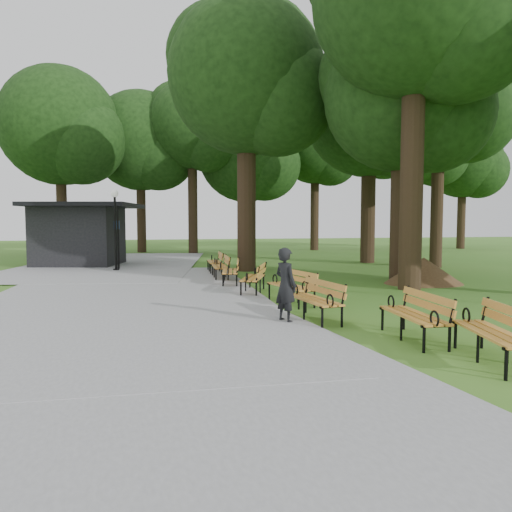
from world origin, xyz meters
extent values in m
plane|color=#34661D|center=(0.00, 0.00, 0.00)|extent=(100.00, 100.00, 0.00)
cube|color=gray|center=(-4.00, 3.00, 0.03)|extent=(12.00, 38.00, 0.06)
imported|color=black|center=(-0.47, -1.30, 0.79)|extent=(0.58, 0.68, 1.58)
cylinder|color=black|center=(-4.54, 10.59, 1.62)|extent=(0.10, 0.10, 3.25)
sphere|color=white|center=(-4.54, 10.59, 3.34)|extent=(0.32, 0.32, 0.32)
cone|color=#47301C|center=(5.99, 3.73, 0.45)|extent=(2.28, 2.28, 0.90)
cylinder|color=black|center=(4.75, 2.57, 4.14)|extent=(0.70, 0.70, 8.29)
cylinder|color=black|center=(5.81, 5.16, 3.09)|extent=(0.60, 0.60, 6.17)
sphere|color=black|center=(5.81, 5.16, 6.75)|extent=(5.60, 5.60, 5.60)
cylinder|color=black|center=(0.99, 9.41, 3.80)|extent=(0.80, 0.80, 7.60)
sphere|color=black|center=(0.99, 9.41, 8.31)|extent=(6.64, 6.64, 6.64)
cylinder|color=black|center=(8.09, 12.21, 3.60)|extent=(0.76, 0.76, 7.19)
sphere|color=black|center=(8.09, 12.21, 7.86)|extent=(6.81, 6.81, 6.81)
cylinder|color=black|center=(9.96, 8.97, 3.61)|extent=(0.56, 0.56, 7.23)
sphere|color=black|center=(9.96, 8.97, 7.90)|extent=(5.90, 5.90, 5.90)
camera|label=1|loc=(-3.34, -10.78, 2.09)|focal=33.43mm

